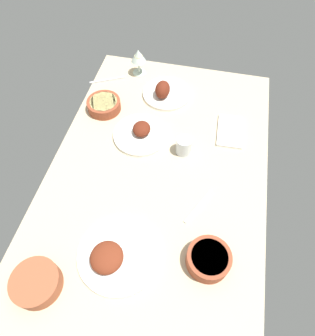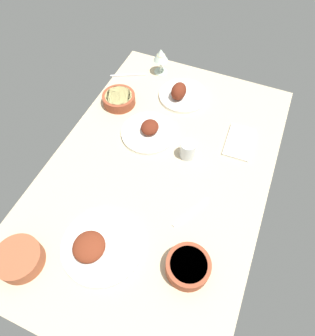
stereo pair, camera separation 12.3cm
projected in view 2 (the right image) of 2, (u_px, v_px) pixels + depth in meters
dining_table at (158, 173)px, 126.08cm from camera, size 140.00×90.00×4.00cm
plate_far_side at (182, 94)px, 146.61cm from camera, size 24.03×24.03×9.08cm
plate_center_main at (149, 131)px, 134.24cm from camera, size 24.54×24.54×6.59cm
plate_near_viewer at (98, 246)px, 104.65cm from camera, size 29.26×29.26×6.61cm
bowl_onions at (188, 266)px, 99.16cm from camera, size 15.14×15.14×6.28cm
bowl_sauce at (19, 259)px, 100.64cm from camera, size 15.95×15.95×6.22cm
bowl_potatoes at (119, 99)px, 144.25cm from camera, size 15.90×15.90×5.03cm
wine_glass at (161, 56)px, 151.17cm from camera, size 7.60×7.60×14.00cm
water_tumbler at (188, 150)px, 125.42cm from camera, size 6.51×6.51×8.10cm
folded_napkin at (239, 142)px, 132.12cm from camera, size 19.16×12.04×1.20cm
fork_loose at (191, 212)px, 113.47cm from camera, size 16.25×8.87×0.80cm
spoon_loose at (128, 75)px, 157.44cm from camera, size 9.13×16.95×0.80cm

